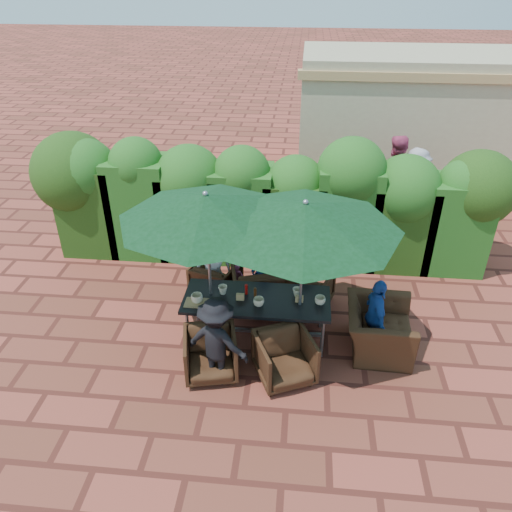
# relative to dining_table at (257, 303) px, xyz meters

# --- Properties ---
(ground) EXTENTS (80.00, 80.00, 0.00)m
(ground) POSITION_rel_dining_table_xyz_m (-0.02, 0.20, -0.67)
(ground) COLOR brown
(ground) RESTS_ON ground
(dining_table) EXTENTS (2.23, 0.90, 0.75)m
(dining_table) POSITION_rel_dining_table_xyz_m (0.00, 0.00, 0.00)
(dining_table) COLOR black
(dining_table) RESTS_ON ground
(umbrella_left) EXTENTS (2.54, 2.54, 2.46)m
(umbrella_left) POSITION_rel_dining_table_xyz_m (-0.71, 0.06, 1.54)
(umbrella_left) COLOR gray
(umbrella_left) RESTS_ON ground
(umbrella_right) EXTENTS (2.70, 2.70, 2.46)m
(umbrella_right) POSITION_rel_dining_table_xyz_m (0.66, -0.08, 1.54)
(umbrella_right) COLOR gray
(umbrella_right) RESTS_ON ground
(chair_far_left) EXTENTS (0.92, 0.89, 0.75)m
(chair_far_left) POSITION_rel_dining_table_xyz_m (-0.82, 1.07, -0.30)
(chair_far_left) COLOR black
(chair_far_left) RESTS_ON ground
(chair_far_mid) EXTENTS (0.97, 0.93, 0.86)m
(chair_far_mid) POSITION_rel_dining_table_xyz_m (-0.09, 0.90, -0.25)
(chair_far_mid) COLOR black
(chair_far_mid) RESTS_ON ground
(chair_far_right) EXTENTS (0.98, 0.95, 0.81)m
(chair_far_right) POSITION_rel_dining_table_xyz_m (0.77, 0.91, -0.27)
(chair_far_right) COLOR black
(chair_far_right) RESTS_ON ground
(chair_near_left) EXTENTS (0.87, 0.83, 0.76)m
(chair_near_left) POSITION_rel_dining_table_xyz_m (-0.58, -0.85, -0.30)
(chair_near_left) COLOR black
(chair_near_left) RESTS_ON ground
(chair_near_right) EXTENTS (0.98, 0.95, 0.78)m
(chair_near_right) POSITION_rel_dining_table_xyz_m (0.48, -0.83, -0.29)
(chair_near_right) COLOR black
(chair_near_right) RESTS_ON ground
(chair_end_right) EXTENTS (0.77, 1.15, 0.98)m
(chair_end_right) POSITION_rel_dining_table_xyz_m (1.87, -0.07, -0.18)
(chair_end_right) COLOR black
(chair_end_right) RESTS_ON ground
(adult_far_left) EXTENTS (0.71, 0.53, 1.29)m
(adult_far_left) POSITION_rel_dining_table_xyz_m (-0.85, 1.04, -0.03)
(adult_far_left) COLOR white
(adult_far_left) RESTS_ON ground
(adult_far_mid) EXTENTS (0.49, 0.41, 1.27)m
(adult_far_mid) POSITION_rel_dining_table_xyz_m (0.04, 0.95, -0.04)
(adult_far_mid) COLOR #1B4496
(adult_far_mid) RESTS_ON ground
(adult_far_right) EXTENTS (0.62, 0.42, 1.21)m
(adult_far_right) POSITION_rel_dining_table_xyz_m (0.76, 0.86, -0.07)
(adult_far_right) COLOR black
(adult_far_right) RESTS_ON ground
(adult_near_left) EXTENTS (0.96, 0.65, 1.38)m
(adult_near_left) POSITION_rel_dining_table_xyz_m (-0.45, -0.96, 0.01)
(adult_near_left) COLOR black
(adult_near_left) RESTS_ON ground
(adult_end_right) EXTENTS (0.48, 0.77, 1.23)m
(adult_end_right) POSITION_rel_dining_table_xyz_m (1.79, -0.08, -0.06)
(adult_end_right) COLOR #1B4496
(adult_end_right) RESTS_ON ground
(child_left) EXTENTS (0.30, 0.26, 0.73)m
(child_left) POSITION_rel_dining_table_xyz_m (-0.44, 0.97, -0.31)
(child_left) COLOR #C44572
(child_left) RESTS_ON ground
(child_right) EXTENTS (0.35, 0.30, 0.85)m
(child_right) POSITION_rel_dining_table_xyz_m (0.54, 1.04, -0.25)
(child_right) COLOR #A352B1
(child_right) RESTS_ON ground
(pedestrian_a) EXTENTS (1.86, 1.32, 1.89)m
(pedestrian_a) POSITION_rel_dining_table_xyz_m (1.78, 4.37, 0.27)
(pedestrian_a) COLOR green
(pedestrian_a) RESTS_ON ground
(pedestrian_b) EXTENTS (1.06, 0.96, 1.89)m
(pedestrian_b) POSITION_rel_dining_table_xyz_m (2.63, 4.66, 0.27)
(pedestrian_b) COLOR #C44572
(pedestrian_b) RESTS_ON ground
(pedestrian_c) EXTENTS (1.02, 1.14, 1.66)m
(pedestrian_c) POSITION_rel_dining_table_xyz_m (3.08, 4.55, 0.15)
(pedestrian_c) COLOR #9998A0
(pedestrian_c) RESTS_ON ground
(cup_a) EXTENTS (0.18, 0.18, 0.14)m
(cup_a) POSITION_rel_dining_table_xyz_m (-0.88, -0.18, 0.15)
(cup_a) COLOR beige
(cup_a) RESTS_ON dining_table
(cup_b) EXTENTS (0.14, 0.14, 0.14)m
(cup_b) POSITION_rel_dining_table_xyz_m (-0.53, 0.08, 0.14)
(cup_b) COLOR beige
(cup_b) RESTS_ON dining_table
(cup_c) EXTENTS (0.16, 0.16, 0.13)m
(cup_c) POSITION_rel_dining_table_xyz_m (0.05, -0.17, 0.14)
(cup_c) COLOR beige
(cup_c) RESTS_ON dining_table
(cup_d) EXTENTS (0.14, 0.14, 0.13)m
(cup_d) POSITION_rel_dining_table_xyz_m (0.61, 0.14, 0.14)
(cup_d) COLOR beige
(cup_d) RESTS_ON dining_table
(cup_e) EXTENTS (0.16, 0.16, 0.13)m
(cup_e) POSITION_rel_dining_table_xyz_m (0.95, -0.04, 0.14)
(cup_e) COLOR beige
(cup_e) RESTS_ON dining_table
(ketchup_bottle) EXTENTS (0.04, 0.04, 0.17)m
(ketchup_bottle) POSITION_rel_dining_table_xyz_m (-0.17, 0.11, 0.16)
(ketchup_bottle) COLOR #B20C0A
(ketchup_bottle) RESTS_ON dining_table
(sauce_bottle) EXTENTS (0.04, 0.04, 0.17)m
(sauce_bottle) POSITION_rel_dining_table_xyz_m (-0.02, 0.03, 0.16)
(sauce_bottle) COLOR #4C230C
(sauce_bottle) RESTS_ON dining_table
(serving_tray) EXTENTS (0.35, 0.25, 0.02)m
(serving_tray) POSITION_rel_dining_table_xyz_m (-0.88, -0.21, 0.08)
(serving_tray) COLOR #977549
(serving_tray) RESTS_ON dining_table
(number_block_left) EXTENTS (0.12, 0.06, 0.10)m
(number_block_left) POSITION_rel_dining_table_xyz_m (-0.24, -0.05, 0.13)
(number_block_left) COLOR tan
(number_block_left) RESTS_ON dining_table
(number_block_right) EXTENTS (0.12, 0.06, 0.10)m
(number_block_right) POSITION_rel_dining_table_xyz_m (0.64, -0.01, 0.13)
(number_block_right) COLOR tan
(number_block_right) RESTS_ON dining_table
(hedge_wall) EXTENTS (9.10, 1.60, 2.50)m
(hedge_wall) POSITION_rel_dining_table_xyz_m (-0.20, 2.52, 0.65)
(hedge_wall) COLOR #18350E
(hedge_wall) RESTS_ON ground
(building) EXTENTS (6.20, 3.08, 3.20)m
(building) POSITION_rel_dining_table_xyz_m (3.48, 7.19, 0.93)
(building) COLOR #B7AD88
(building) RESTS_ON ground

